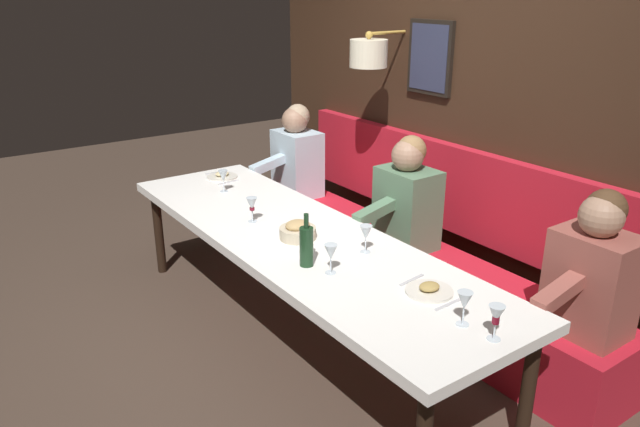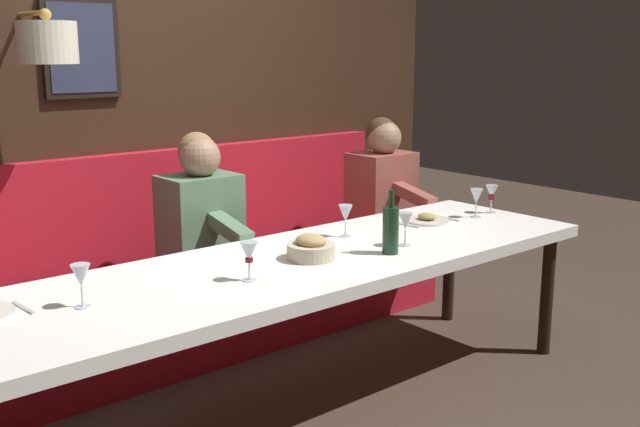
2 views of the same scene
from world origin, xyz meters
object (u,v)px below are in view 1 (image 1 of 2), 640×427
object	(u,v)px
wine_bottle	(306,246)
diner_nearest	(593,269)
wine_glass_2	(366,233)
bread_bowl	(298,231)
diner_middle	(296,154)
wine_glass_5	(496,316)
dining_table	(298,243)
diner_near	(407,197)
wine_glass_4	(465,302)
wine_glass_0	(331,253)
wine_glass_1	(252,205)
wine_glass_3	(223,176)

from	to	relation	value
wine_bottle	diner_nearest	bearing A→B (deg)	-43.33
wine_glass_2	bread_bowl	distance (m)	0.45
wine_bottle	bread_bowl	world-z (taller)	wine_bottle
diner_middle	wine_glass_5	bearing A→B (deg)	-106.45
diner_middle	wine_glass_2	bearing A→B (deg)	-111.49
dining_table	wine_bottle	size ratio (longest dim) A/B	10.50
diner_near	wine_glass_5	world-z (taller)	diner_near
wine_glass_5	wine_glass_2	bearing A→B (deg)	83.02
wine_glass_2	dining_table	bearing A→B (deg)	111.58
wine_glass_4	wine_bottle	world-z (taller)	wine_bottle
diner_nearest	wine_bottle	size ratio (longest dim) A/B	2.64
diner_middle	wine_glass_4	distance (m)	2.79
dining_table	wine_glass_2	bearing A→B (deg)	-68.42
dining_table	wine_glass_2	size ratio (longest dim) A/B	19.21
wine_glass_5	bread_bowl	bearing A→B (deg)	93.17
wine_glass_0	diner_near	bearing A→B (deg)	26.77
diner_near	wine_glass_2	bearing A→B (deg)	-149.42
diner_middle	wine_glass_5	distance (m)	2.94
diner_middle	wine_glass_4	bearing A→B (deg)	-107.73
wine_bottle	diner_middle	bearing A→B (deg)	58.27
diner_nearest	wine_glass_2	xyz separation A→B (m)	(-0.71, 0.96, 0.04)
wine_glass_1	diner_middle	bearing A→B (deg)	45.15
diner_nearest	diner_middle	bearing A→B (deg)	90.00
dining_table	wine_glass_2	world-z (taller)	wine_glass_2
wine_glass_0	wine_glass_1	distance (m)	0.89
diner_near	wine_glass_0	bearing A→B (deg)	-153.23
dining_table	diner_nearest	world-z (taller)	diner_nearest
bread_bowl	dining_table	bearing A→B (deg)	59.00
wine_glass_3	wine_glass_5	size ratio (longest dim) A/B	1.00
wine_glass_1	wine_glass_4	world-z (taller)	same
dining_table	wine_glass_0	size ratio (longest dim) A/B	19.21
dining_table	wine_glass_3	size ratio (longest dim) A/B	19.21
wine_glass_5	diner_nearest	bearing A→B (deg)	4.14
dining_table	diner_nearest	bearing A→B (deg)	-57.90
diner_nearest	diner_middle	world-z (taller)	same
diner_nearest	wine_glass_4	size ratio (longest dim) A/B	4.82
wine_glass_0	bread_bowl	size ratio (longest dim) A/B	0.75
wine_glass_0	wine_bottle	world-z (taller)	wine_bottle
dining_table	wine_glass_3	distance (m)	1.02
diner_near	diner_middle	distance (m)	1.38
dining_table	wine_glass_1	size ratio (longest dim) A/B	19.21
diner_near	wine_glass_0	xyz separation A→B (m)	(-1.03, -0.52, 0.04)
wine_glass_2	wine_glass_5	size ratio (longest dim) A/B	1.00
bread_bowl	wine_glass_5	bearing A→B (deg)	-86.83
wine_glass_1	wine_glass_2	bearing A→B (deg)	-69.80
wine_glass_3	diner_middle	bearing A→B (deg)	21.85
diner_near	wine_glass_5	bearing A→B (deg)	-120.00
wine_glass_5	wine_bottle	world-z (taller)	wine_bottle
diner_nearest	wine_glass_1	xyz separation A→B (m)	(-1.00, 1.76, 0.04)
diner_nearest	diner_near	bearing A→B (deg)	90.00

